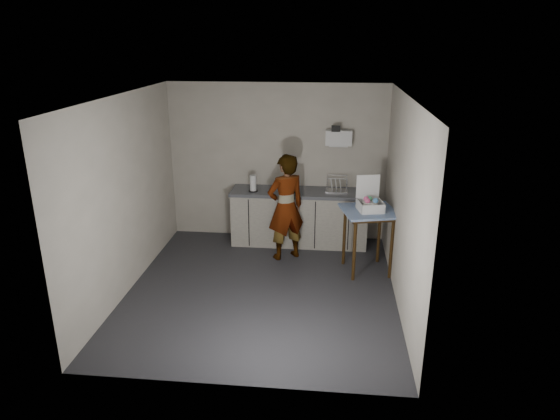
# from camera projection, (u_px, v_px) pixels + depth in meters

# --- Properties ---
(ground) EXTENTS (4.00, 4.00, 0.00)m
(ground) POSITION_uv_depth(u_px,v_px,m) (262.00, 289.00, 6.84)
(ground) COLOR #26262B
(ground) RESTS_ON ground
(wall_back) EXTENTS (3.60, 0.02, 2.60)m
(wall_back) POSITION_uv_depth(u_px,v_px,m) (277.00, 163.00, 8.28)
(wall_back) COLOR #BCB4A4
(wall_back) RESTS_ON ground
(wall_right) EXTENTS (0.02, 4.00, 2.60)m
(wall_right) POSITION_uv_depth(u_px,v_px,m) (402.00, 204.00, 6.24)
(wall_right) COLOR #BCB4A4
(wall_right) RESTS_ON ground
(wall_left) EXTENTS (0.02, 4.00, 2.60)m
(wall_left) POSITION_uv_depth(u_px,v_px,m) (126.00, 195.00, 6.58)
(wall_left) COLOR #BCB4A4
(wall_left) RESTS_ON ground
(ceiling) EXTENTS (3.60, 4.00, 0.01)m
(ceiling) POSITION_uv_depth(u_px,v_px,m) (259.00, 97.00, 5.98)
(ceiling) COLOR white
(ceiling) RESTS_ON wall_back
(kitchen_counter) EXTENTS (2.24, 0.62, 0.91)m
(kitchen_counter) POSITION_uv_depth(u_px,v_px,m) (299.00, 219.00, 8.25)
(kitchen_counter) COLOR black
(kitchen_counter) RESTS_ON ground
(wall_shelf) EXTENTS (0.42, 0.18, 0.37)m
(wall_shelf) POSITION_uv_depth(u_px,v_px,m) (339.00, 138.00, 7.97)
(wall_shelf) COLOR white
(wall_shelf) RESTS_ON ground
(side_table) EXTENTS (0.89, 0.89, 0.95)m
(side_table) POSITION_uv_depth(u_px,v_px,m) (369.00, 218.00, 7.13)
(side_table) COLOR #3C270D
(side_table) RESTS_ON ground
(standing_man) EXTENTS (0.72, 0.66, 1.65)m
(standing_man) POSITION_uv_depth(u_px,v_px,m) (286.00, 207.00, 7.57)
(standing_man) COLOR #B2A593
(standing_man) RESTS_ON ground
(soap_bottle) EXTENTS (0.14, 0.14, 0.27)m
(soap_bottle) POSITION_uv_depth(u_px,v_px,m) (293.00, 185.00, 7.96)
(soap_bottle) COLOR black
(soap_bottle) RESTS_ON kitchen_counter
(soda_can) EXTENTS (0.07, 0.07, 0.14)m
(soda_can) POSITION_uv_depth(u_px,v_px,m) (295.00, 186.00, 8.12)
(soda_can) COLOR red
(soda_can) RESTS_ON kitchen_counter
(dark_bottle) EXTENTS (0.07, 0.07, 0.23)m
(dark_bottle) POSITION_uv_depth(u_px,v_px,m) (288.00, 184.00, 8.06)
(dark_bottle) COLOR black
(dark_bottle) RESTS_ON kitchen_counter
(paper_towel) EXTENTS (0.15, 0.15, 0.27)m
(paper_towel) POSITION_uv_depth(u_px,v_px,m) (253.00, 184.00, 8.03)
(paper_towel) COLOR black
(paper_towel) RESTS_ON kitchen_counter
(dish_rack) EXTENTS (0.35, 0.26, 0.25)m
(dish_rack) POSITION_uv_depth(u_px,v_px,m) (336.00, 188.00, 8.07)
(dish_rack) COLOR silver
(dish_rack) RESTS_ON kitchen_counter
(bakery_box) EXTENTS (0.40, 0.41, 0.47)m
(bakery_box) POSITION_uv_depth(u_px,v_px,m) (370.00, 203.00, 7.04)
(bakery_box) COLOR white
(bakery_box) RESTS_ON side_table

